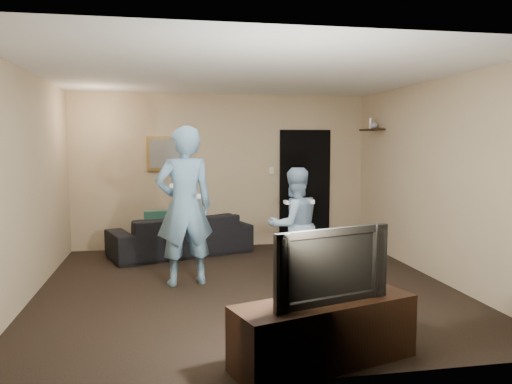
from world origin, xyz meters
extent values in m
plane|color=black|center=(0.00, 0.00, 0.00)|extent=(5.00, 5.00, 0.00)
cube|color=silver|center=(0.00, 0.00, 2.60)|extent=(5.00, 5.00, 0.04)
cube|color=tan|center=(0.00, 2.50, 1.30)|extent=(5.00, 0.04, 2.60)
cube|color=tan|center=(0.00, -2.50, 1.30)|extent=(5.00, 0.04, 2.60)
cube|color=tan|center=(-2.50, 0.00, 1.30)|extent=(0.04, 5.00, 2.60)
cube|color=tan|center=(2.50, 0.00, 1.30)|extent=(0.04, 5.00, 2.60)
imported|color=black|center=(-0.74, 1.96, 0.32)|extent=(2.36, 1.52, 0.64)
cube|color=#1A4F40|center=(-1.07, 1.96, 0.48)|extent=(0.48, 0.19, 0.47)
cube|color=olive|center=(-0.90, 2.48, 1.60)|extent=(0.72, 0.05, 0.57)
cube|color=slate|center=(-0.90, 2.45, 1.60)|extent=(0.62, 0.01, 0.47)
cube|color=black|center=(1.45, 2.47, 1.00)|extent=(0.90, 0.06, 2.00)
cube|color=silver|center=(0.85, 2.48, 1.30)|extent=(0.08, 0.02, 0.12)
cube|color=black|center=(2.39, 1.80, 1.99)|extent=(0.20, 0.60, 0.03)
imported|color=#ADAEB2|center=(2.39, 1.72, 2.07)|extent=(0.14, 0.14, 0.14)
cylinder|color=silver|center=(2.39, 1.85, 2.09)|extent=(0.06, 0.06, 0.18)
cube|color=black|center=(0.27, -2.23, 0.25)|extent=(1.60, 0.92, 0.55)
imported|color=black|center=(0.27, -2.23, 0.82)|extent=(1.04, 0.44, 0.60)
imported|color=#76A8CE|center=(-0.73, 0.27, 0.99)|extent=(0.80, 0.60, 1.99)
cube|color=white|center=(-0.89, 0.05, 1.27)|extent=(0.04, 0.14, 0.04)
cube|color=white|center=(-0.57, 0.05, 1.14)|extent=(0.05, 0.09, 0.05)
imported|color=#86A5C3|center=(0.64, 0.11, 0.73)|extent=(0.82, 0.70, 1.47)
cube|color=white|center=(0.48, -0.11, 1.06)|extent=(0.04, 0.14, 0.04)
cube|color=white|center=(0.80, -0.11, 1.06)|extent=(0.05, 0.09, 0.05)
camera|label=1|loc=(-0.97, -5.96, 1.79)|focal=35.00mm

